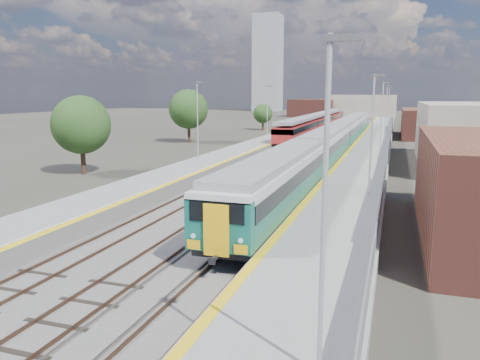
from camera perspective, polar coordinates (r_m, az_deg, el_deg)
The scene contains 11 objects.
ground at distance 58.78m, azimuth 10.41°, elevation 3.13°, with size 320.00×320.00×0.00m, color #47443A.
ballast_bed at distance 61.57m, azimuth 8.66°, elevation 3.53°, with size 10.50×155.00×0.06m, color #565451.
tracks at distance 63.11m, azimuth 9.46°, elevation 3.75°, with size 8.96×160.00×0.17m.
platform_right at distance 60.71m, azimuth 15.71°, elevation 3.65°, with size 4.70×155.00×8.52m.
platform_left at distance 62.99m, azimuth 2.55°, elevation 4.24°, with size 4.30×155.00×8.52m.
buildings at distance 148.72m, azimuth 8.38°, elevation 11.65°, with size 72.00×185.50×40.00m.
green_train at distance 57.20m, azimuth 11.81°, elevation 5.13°, with size 2.88×80.11×3.17m.
red_train at distance 87.94m, azimuth 9.55°, elevation 6.94°, with size 2.89×58.58×3.65m.
tree_a at distance 45.20m, azimuth -18.81°, elevation 6.38°, with size 5.32×5.32×7.21m.
tree_b at distance 71.64m, azimuth -6.30°, elevation 8.57°, with size 5.91×5.91×8.01m.
tree_c at distance 96.22m, azimuth 2.81°, elevation 8.07°, with size 3.93×3.93×5.32m.
Camera 1 is at (7.94, -7.78, 7.32)m, focal length 35.00 mm.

